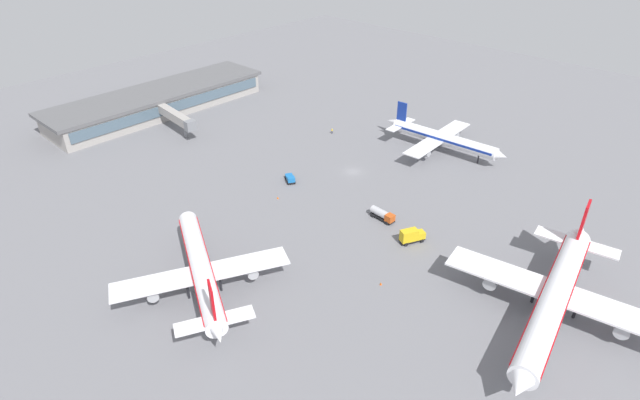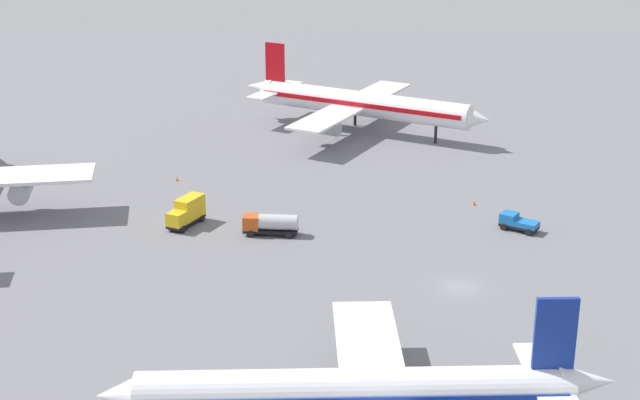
# 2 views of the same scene
# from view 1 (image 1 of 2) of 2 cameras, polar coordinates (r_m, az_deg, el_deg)

# --- Properties ---
(ground) EXTENTS (288.00, 288.00, 0.00)m
(ground) POSITION_cam_1_polar(r_m,az_deg,el_deg) (141.36, 3.70, 3.18)
(ground) COLOR slate
(terminal_building) EXTENTS (76.86, 20.47, 7.58)m
(terminal_building) POSITION_cam_1_polar(r_m,az_deg,el_deg) (188.74, -17.52, 10.50)
(terminal_building) COLOR #9E9993
(terminal_building) RESTS_ON ground
(airplane_at_gate) EXTENTS (49.51, 40.11, 15.11)m
(airplane_at_gate) POSITION_cam_1_polar(r_m,az_deg,el_deg) (100.38, 24.73, -9.63)
(airplane_at_gate) COLOR white
(airplane_at_gate) RESTS_ON ground
(airplane_taxiing) EXTENTS (31.10, 38.77, 11.80)m
(airplane_taxiing) POSITION_cam_1_polar(r_m,az_deg,el_deg) (154.65, 13.41, 6.71)
(airplane_taxiing) COLOR white
(airplane_taxiing) RESTS_ON ground
(airplane_distant) EXTENTS (32.31, 38.82, 12.74)m
(airplane_distant) POSITION_cam_1_polar(r_m,az_deg,el_deg) (101.25, -13.13, -7.37)
(airplane_distant) COLOR white
(airplane_distant) RESTS_ON ground
(catering_truck) EXTENTS (5.86, 4.18, 3.30)m
(catering_truck) POSITION_cam_1_polar(r_m,az_deg,el_deg) (113.95, 10.16, -3.94)
(catering_truck) COLOR black
(catering_truck) RESTS_ON ground
(pushback_tractor) EXTENTS (3.94, 4.74, 1.90)m
(pushback_tractor) POSITION_cam_1_polar(r_m,az_deg,el_deg) (135.81, -3.32, 2.40)
(pushback_tractor) COLOR black
(pushback_tractor) RESTS_ON ground
(fuel_truck) EXTENTS (2.54, 6.41, 2.50)m
(fuel_truck) POSITION_cam_1_polar(r_m,az_deg,el_deg) (120.70, 6.95, -1.61)
(fuel_truck) COLOR black
(fuel_truck) RESTS_ON ground
(ground_crew_worker) EXTENTS (0.57, 0.46, 1.67)m
(ground_crew_worker) POSITION_cam_1_polar(r_m,az_deg,el_deg) (163.83, 1.35, 7.69)
(ground_crew_worker) COLOR #1E2338
(ground_crew_worker) RESTS_ON ground
(jet_bridge) EXTENTS (5.00, 21.26, 6.74)m
(jet_bridge) POSITION_cam_1_polar(r_m,az_deg,el_deg) (168.94, -15.66, 8.85)
(jet_bridge) COLOR #9E9993
(jet_bridge) RESTS_ON ground
(safety_cone_near_gate) EXTENTS (0.44, 0.44, 0.60)m
(safety_cone_near_gate) POSITION_cam_1_polar(r_m,az_deg,el_deg) (102.50, 6.79, -9.22)
(safety_cone_near_gate) COLOR #EA590C
(safety_cone_near_gate) RESTS_ON ground
(safety_cone_mid_apron) EXTENTS (0.44, 0.44, 0.60)m
(safety_cone_mid_apron) POSITION_cam_1_polar(r_m,az_deg,el_deg) (128.83, -4.72, 0.27)
(safety_cone_mid_apron) COLOR #EA590C
(safety_cone_mid_apron) RESTS_ON ground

